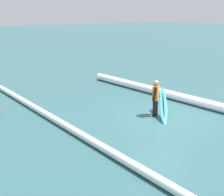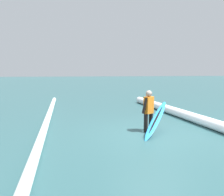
{
  "view_description": "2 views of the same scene",
  "coord_description": "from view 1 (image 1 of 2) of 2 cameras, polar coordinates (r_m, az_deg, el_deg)",
  "views": [
    {
      "loc": [
        -7.95,
        8.28,
        4.04
      ],
      "look_at": [
        0.67,
        2.04,
        0.98
      ],
      "focal_mm": 48.35,
      "sensor_mm": 36.0,
      "label": 1
    },
    {
      "loc": [
        -6.72,
        2.76,
        2.11
      ],
      "look_at": [
        0.55,
        1.39,
        1.2
      ],
      "focal_mm": 34.78,
      "sensor_mm": 36.0,
      "label": 2
    }
  ],
  "objects": [
    {
      "name": "ground_plane",
      "position": [
        12.16,
        9.68,
        -3.59
      ],
      "size": [
        164.41,
        164.41,
        0.0
      ],
      "primitive_type": "plane",
      "color": "#2B5356"
    },
    {
      "name": "wave_crest_foreground",
      "position": [
        13.64,
        17.5,
        -1.09
      ],
      "size": [
        15.09,
        1.58,
        0.39
      ],
      "primitive_type": "cylinder",
      "rotation": [
        0.0,
        1.57,
        0.08
      ],
      "color": "white",
      "rests_on": "ground_plane"
    },
    {
      "name": "surfboard",
      "position": [
        12.08,
        9.7,
        -1.28
      ],
      "size": [
        1.64,
        1.48,
        1.02
      ],
      "color": "#268CE5",
      "rests_on": "ground_plane"
    },
    {
      "name": "wave_crest_midground",
      "position": [
        11.3,
        -9.95,
        -4.49
      ],
      "size": [
        15.01,
        0.7,
        0.24
      ],
      "primitive_type": "cylinder",
      "rotation": [
        0.0,
        1.57,
        0.03
      ],
      "color": "white",
      "rests_on": "ground_plane"
    },
    {
      "name": "surfer",
      "position": [
        12.06,
        8.26,
        0.34
      ],
      "size": [
        0.35,
        0.52,
        1.46
      ],
      "rotation": [
        0.0,
        0.0,
        2.13
      ],
      "color": "black",
      "rests_on": "ground_plane"
    }
  ]
}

